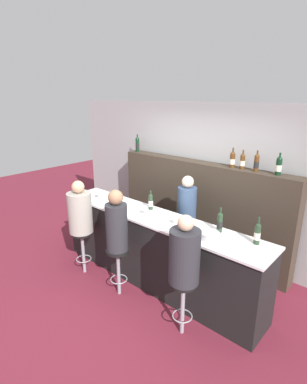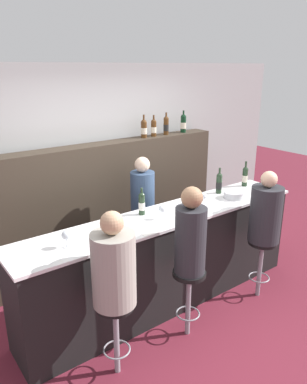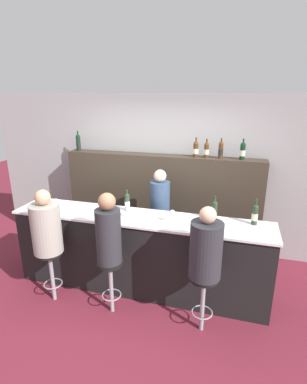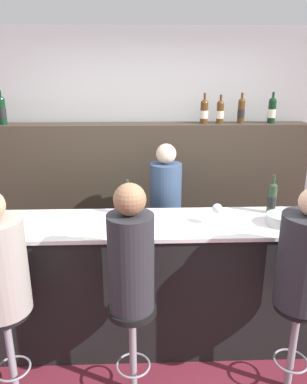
% 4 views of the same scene
% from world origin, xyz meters
% --- Properties ---
extents(ground_plane, '(16.00, 16.00, 0.00)m').
position_xyz_m(ground_plane, '(0.00, 0.00, 0.00)').
color(ground_plane, maroon).
extents(wall_back, '(6.40, 0.05, 2.60)m').
position_xyz_m(wall_back, '(0.00, 1.68, 1.30)').
color(wall_back, '#9E9E9E').
rests_on(wall_back, ground_plane).
extents(bar_counter, '(3.42, 0.61, 1.07)m').
position_xyz_m(bar_counter, '(0.00, 0.29, 0.54)').
color(bar_counter, black).
rests_on(bar_counter, ground_plane).
extents(back_bar_cabinet, '(3.21, 0.28, 1.66)m').
position_xyz_m(back_bar_cabinet, '(0.00, 1.46, 0.83)').
color(back_bar_cabinet, '#382D23').
rests_on(back_bar_cabinet, ground_plane).
extents(wine_bottle_counter_0, '(0.07, 0.07, 0.29)m').
position_xyz_m(wine_bottle_counter_0, '(-0.22, 0.45, 1.19)').
color(wine_bottle_counter_0, '#233823').
rests_on(wine_bottle_counter_0, bar_counter).
extents(wine_bottle_counter_1, '(0.07, 0.07, 0.32)m').
position_xyz_m(wine_bottle_counter_1, '(0.94, 0.45, 1.20)').
color(wine_bottle_counter_1, '#233823').
rests_on(wine_bottle_counter_1, bar_counter).
extents(wine_bottle_counter_2, '(0.07, 0.07, 0.33)m').
position_xyz_m(wine_bottle_counter_2, '(1.43, 0.45, 1.20)').
color(wine_bottle_counter_2, '#233823').
rests_on(wine_bottle_counter_2, bar_counter).
extents(wine_bottle_backbar_0, '(0.08, 0.08, 0.33)m').
position_xyz_m(wine_bottle_backbar_0, '(-1.47, 1.46, 1.80)').
color(wine_bottle_backbar_0, black).
rests_on(wine_bottle_backbar_0, back_bar_cabinet).
extents(wine_bottle_backbar_1, '(0.08, 0.08, 0.30)m').
position_xyz_m(wine_bottle_backbar_1, '(0.54, 1.46, 1.78)').
color(wine_bottle_backbar_1, '#4C2D14').
rests_on(wine_bottle_backbar_1, back_bar_cabinet).
extents(wine_bottle_backbar_2, '(0.07, 0.07, 0.28)m').
position_xyz_m(wine_bottle_backbar_2, '(0.70, 1.46, 1.78)').
color(wine_bottle_backbar_2, '#4C2D14').
rests_on(wine_bottle_backbar_2, back_bar_cabinet).
extents(wine_bottle_backbar_3, '(0.07, 0.07, 0.30)m').
position_xyz_m(wine_bottle_backbar_3, '(0.91, 1.46, 1.79)').
color(wine_bottle_backbar_3, '#4C2D14').
rests_on(wine_bottle_backbar_3, back_bar_cabinet).
extents(wine_bottle_backbar_4, '(0.08, 0.08, 0.31)m').
position_xyz_m(wine_bottle_backbar_4, '(1.23, 1.46, 1.79)').
color(wine_bottle_backbar_4, black).
rests_on(wine_bottle_backbar_4, back_bar_cabinet).
extents(wine_glass_0, '(0.08, 0.08, 0.15)m').
position_xyz_m(wine_glass_0, '(-1.18, 0.23, 1.18)').
color(wine_glass_0, silver).
rests_on(wine_glass_0, bar_counter).
extents(wine_glass_1, '(0.08, 0.08, 0.15)m').
position_xyz_m(wine_glass_1, '(-0.12, 0.23, 1.18)').
color(wine_glass_1, silver).
rests_on(wine_glass_1, bar_counter).
extents(wine_glass_2, '(0.08, 0.08, 0.17)m').
position_xyz_m(wine_glass_2, '(0.45, 0.23, 1.19)').
color(wine_glass_2, silver).
rests_on(wine_glass_2, bar_counter).
extents(metal_bowl, '(0.24, 0.24, 0.08)m').
position_xyz_m(metal_bowl, '(0.95, 0.21, 1.11)').
color(metal_bowl, '#B7B7BC').
rests_on(metal_bowl, bar_counter).
extents(tasting_menu, '(0.21, 0.30, 0.00)m').
position_xyz_m(tasting_menu, '(-0.41, 0.13, 1.07)').
color(tasting_menu, white).
rests_on(tasting_menu, bar_counter).
extents(bar_stool_left, '(0.32, 0.32, 0.71)m').
position_xyz_m(bar_stool_left, '(-1.00, -0.27, 0.54)').
color(bar_stool_left, gray).
rests_on(bar_stool_left, ground_plane).
extents(guest_seated_left, '(0.36, 0.36, 0.81)m').
position_xyz_m(guest_seated_left, '(-1.00, -0.27, 1.05)').
color(guest_seated_left, gray).
rests_on(guest_seated_left, bar_stool_left).
extents(bar_stool_middle, '(0.32, 0.32, 0.71)m').
position_xyz_m(bar_stool_middle, '(-0.18, -0.27, 0.54)').
color(bar_stool_middle, gray).
rests_on(bar_stool_middle, ground_plane).
extents(guest_seated_middle, '(0.29, 0.29, 0.85)m').
position_xyz_m(guest_seated_middle, '(-0.18, -0.27, 1.08)').
color(guest_seated_middle, '#28282D').
rests_on(guest_seated_middle, bar_stool_middle).
extents(bar_stool_right, '(0.32, 0.32, 0.71)m').
position_xyz_m(bar_stool_right, '(0.93, -0.27, 0.54)').
color(bar_stool_right, gray).
rests_on(bar_stool_right, ground_plane).
extents(guest_seated_right, '(0.34, 0.34, 0.80)m').
position_xyz_m(guest_seated_right, '(0.93, -0.27, 1.05)').
color(guest_seated_right, '#28282D').
rests_on(guest_seated_right, bar_stool_right).
extents(bartender, '(0.29, 0.29, 1.56)m').
position_xyz_m(bartender, '(0.12, 0.91, 0.73)').
color(bartender, '#334766').
rests_on(bartender, ground_plane).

